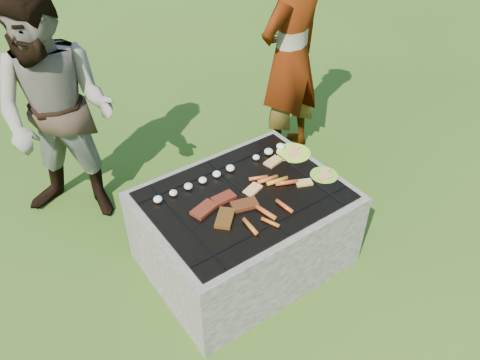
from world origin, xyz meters
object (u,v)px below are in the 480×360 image
Objects in this scene: fire_pit at (244,231)px; bystander at (58,115)px; plate_far at (294,153)px; plate_near at (324,175)px; cook at (291,57)px.

bystander is at bearing 122.19° from fire_pit.
plate_far reaches higher than fire_pit.
bystander reaches higher than plate_near.
fire_pit is 0.67m from plate_near.
fire_pit is at bearing 165.09° from plate_near.
fire_pit is 0.67m from plate_far.
plate_far is 0.32m from plate_near.
plate_far is 0.18× the size of bystander.
fire_pit is 6.60× the size of plate_near.
cook is (1.14, 0.91, 0.64)m from fire_pit.
cook is 1.04× the size of bystander.
cook is at bearing 38.61° from fire_pit.
plate_near is (0.00, -0.32, 0.00)m from plate_far.
cook is at bearing 61.41° from plate_near.
cook reaches higher than plate_far.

